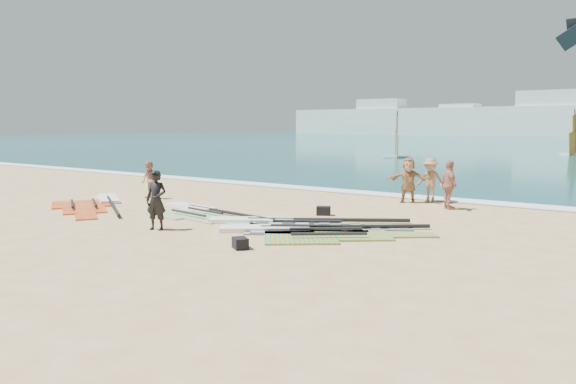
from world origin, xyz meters
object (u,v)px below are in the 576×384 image
Objects in this scene: rig_green at (199,212)px; beachgoer_back at (449,185)px; person_wetsuit at (156,200)px; beachgoer_right at (408,180)px; rig_orange at (308,232)px; gear_bag_far at (240,243)px; beachgoer_left at (150,180)px; beachgoer_mid at (430,180)px; rig_red at (96,204)px; rig_grey at (291,224)px; gear_bag_near at (324,211)px.

rig_green is 9.24m from beachgoer_back.
person_wetsuit is 0.98× the size of beachgoer_right.
rig_orange reaches higher than rig_green.
person_wetsuit reaches higher than gear_bag_far.
beachgoer_left reaches higher than rig_green.
beachgoer_mid is at bearing -1.32° from beachgoer_back.
rig_red is 2.58m from beachgoer_left.
rig_orange is 3.21× the size of beachgoer_right.
beachgoer_left reaches higher than rig_orange.
beachgoer_mid reaches higher than rig_red.
beachgoer_back is 1.00× the size of beachgoer_right.
rig_red is 3.59× the size of beachgoer_left.
rig_grey is 1.40m from rig_orange.
beachgoer_left reaches higher than rig_grey.
beachgoer_back is (1.55, 6.98, 0.86)m from rig_orange.
rig_green is 3.34m from person_wetsuit.
beachgoer_right reaches higher than beachgoer_mid.
beachgoer_mid is 0.89m from beachgoer_right.
rig_grey is 4.05m from rig_green.
rig_green is 11.76× the size of gear_bag_near.
gear_bag_near reaches higher than gear_bag_far.
rig_grey is at bearing 27.77° from person_wetsuit.
beachgoer_right reaches higher than person_wetsuit.
beachgoer_back is at bearing 32.67° from rig_grey.
rig_orange is 3.69× the size of beachgoer_left.
rig_red is 3.13× the size of beachgoer_back.
beachgoer_back is 2.11m from beachgoer_right.
beachgoer_right is at bearing 50.15° from rig_grey.
beachgoer_back is at bearing -44.56° from beachgoer_mid.
gear_bag_far is 0.26× the size of person_wetsuit.
rig_orange is 3.21× the size of beachgoer_back.
beachgoer_left is (-9.46, 5.03, 0.66)m from gear_bag_far.
beachgoer_mid reaches higher than gear_bag_near.
gear_bag_near is (8.57, 3.14, 0.10)m from rig_red.
beachgoer_left is (-5.77, 4.57, -0.10)m from person_wetsuit.
person_wetsuit is 11.34m from beachgoer_mid.
beachgoer_right is (9.33, 5.39, 0.12)m from beachgoer_left.
rig_red is (-8.84, -0.85, 0.00)m from rig_grey.
gear_bag_near is 0.27× the size of beachgoer_right.
person_wetsuit is (-2.79, -2.97, 0.84)m from rig_grey.
beachgoer_left is (-8.30, -0.69, 0.64)m from gear_bag_near.
beachgoer_back reaches higher than rig_grey.
beachgoer_left is at bearing -147.74° from beachgoer_mid.
rig_red is 3.20× the size of person_wetsuit.
person_wetsuit is at bearing -110.41° from beachgoer_mid.
rig_grey is 3.47× the size of person_wetsuit.
rig_grey is at bearing 37.55° from rig_red.
person_wetsuit reaches higher than rig_orange.
gear_bag_near is 5.84m from gear_bag_far.
rig_orange is 10.05m from beachgoer_left.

